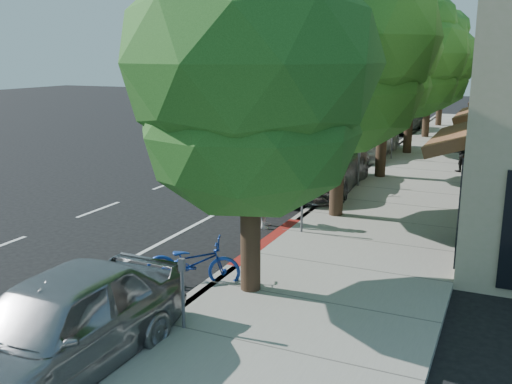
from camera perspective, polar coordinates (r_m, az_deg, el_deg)
The scene contains 18 objects.
ground at distance 13.73m, azimuth -0.46°, elevation -6.60°, with size 120.00×120.00×0.00m, color black.
sidewalk at distance 20.49m, azimuth 14.90°, elevation -0.04°, with size 4.60×56.00×0.15m, color gray.
curb at distance 20.96m, azimuth 8.70°, elevation 0.57°, with size 0.30×56.00×0.15m, color #9E998E.
curb_red_segment at distance 14.57m, azimuth 1.18°, elevation -5.09°, with size 0.32×4.00×0.15m, color maroon.
street_tree_0 at distance 10.70m, azimuth -0.59°, elevation 12.25°, with size 4.92×4.92×7.41m.
street_tree_1 at distance 16.34m, azimuth 8.55°, elevation 14.63°, with size 5.46×5.46×8.35m.
street_tree_2 at distance 22.17m, azimuth 12.89°, elevation 13.49°, with size 4.14×4.14×7.64m.
street_tree_3 at distance 28.07m, azimuth 15.41°, elevation 12.98°, with size 5.12×5.12×7.72m.
street_tree_4 at distance 34.01m, azimuth 17.03°, elevation 12.49°, with size 5.16×5.16×7.41m.
street_tree_5 at distance 39.97m, azimuth 18.24°, elevation 13.05°, with size 4.23×4.23×7.66m.
cyclist at distance 15.88m, azimuth 0.94°, elevation -0.12°, with size 0.71×0.47×1.96m, color beige.
bicycle at distance 12.03m, azimuth -6.32°, elevation -7.03°, with size 0.69×1.98×1.04m, color #17399E.
silver_suv at distance 20.29m, azimuth 6.17°, elevation 2.41°, with size 2.78×6.02×1.67m, color #9D9DA1.
dark_sedan at distance 26.73m, azimuth 9.91°, elevation 4.76°, with size 1.56×4.46×1.47m, color black.
white_pickup at distance 27.71m, azimuth 10.86°, elevation 5.35°, with size 2.49×6.13×1.78m, color silver.
dark_suv_far at distance 36.97m, azimuth 14.42°, elevation 6.99°, with size 1.81×4.50×1.53m, color black.
near_car_a at distance 9.18m, azimuth -19.37°, elevation -12.59°, with size 1.91×4.75×1.62m, color #9C9CA0.
pedestrian at distance 24.29m, azimuth 19.87°, elevation 3.71°, with size 0.74×0.58×1.53m, color black.
Camera 1 is at (5.38, -11.71, 4.74)m, focal length 40.00 mm.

